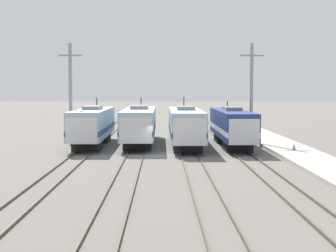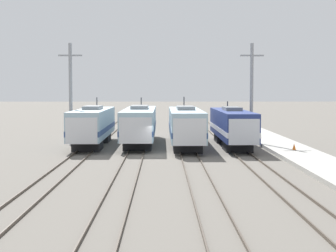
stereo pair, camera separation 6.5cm
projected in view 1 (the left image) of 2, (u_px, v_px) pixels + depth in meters
The scene contains 13 objects.
ground_plane at pixel (162, 155), 48.21m from camera, with size 400.00×400.00×0.00m, color #666059.
rail_pair_far_left at pixel (81, 155), 48.12m from camera, with size 1.51×120.00×0.15m.
rail_pair_center_left at pixel (135, 154), 48.18m from camera, with size 1.51×120.00×0.15m.
rail_pair_center_right at pixel (189, 154), 48.23m from camera, with size 1.51×120.00×0.15m.
rail_pair_far_right at pixel (243, 154), 48.28m from camera, with size 1.51×120.00×0.15m.
locomotive_far_left at pixel (92, 125), 55.74m from camera, with size 3.04×16.23×4.80m.
locomotive_center_left at pixel (139, 124), 57.63m from camera, with size 3.14×19.03×4.75m.
locomotive_center_right at pixel (186, 126), 55.04m from camera, with size 3.09×17.68×4.87m.
locomotive_far_right at pixel (232, 126), 55.48m from camera, with size 2.90×17.11×4.39m.
catenary_tower_left at pixel (71, 93), 56.03m from camera, with size 2.37×0.35×10.26m.
catenary_tower_right at pixel (251, 93), 56.24m from camera, with size 2.37×0.35×10.26m.
platform at pixel (297, 153), 48.33m from camera, with size 4.00×120.00×0.34m.
traffic_cone at pixel (294, 147), 49.40m from camera, with size 0.31×0.31×0.57m.
Camera 1 is at (-0.03, -47.93, 5.73)m, focal length 60.00 mm.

